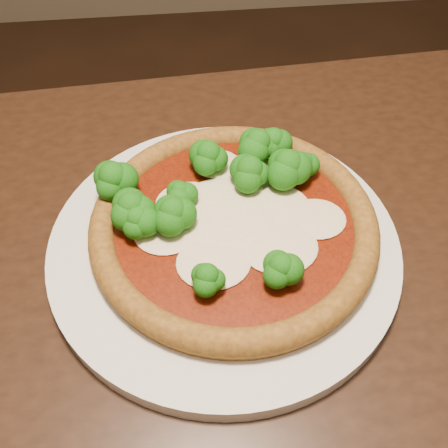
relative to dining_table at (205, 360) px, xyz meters
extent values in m
cube|color=black|center=(0.00, 0.00, 0.09)|extent=(1.17, 0.83, 0.04)
cylinder|color=black|center=(0.49, 0.36, -0.29)|extent=(0.06, 0.06, 0.71)
cylinder|color=silver|center=(0.03, 0.07, 0.11)|extent=(0.35, 0.35, 0.02)
cylinder|color=#8B5E21|center=(0.04, 0.08, 0.13)|extent=(0.28, 0.28, 0.01)
torus|color=#8B5E21|center=(0.04, 0.08, 0.14)|extent=(0.28, 0.28, 0.03)
cylinder|color=#6A1805|center=(0.04, 0.08, 0.14)|extent=(0.24, 0.24, 0.00)
ellipsoid|color=#F5E8C3|center=(0.01, 0.03, 0.14)|extent=(0.07, 0.06, 0.01)
ellipsoid|color=#F5E8C3|center=(0.00, 0.11, 0.14)|extent=(0.07, 0.06, 0.01)
ellipsoid|color=#F5E8C3|center=(0.08, 0.09, 0.14)|extent=(0.07, 0.06, 0.01)
ellipsoid|color=#F5E8C3|center=(0.08, 0.04, 0.14)|extent=(0.07, 0.07, 0.01)
ellipsoid|color=#F5E8C3|center=(-0.03, 0.07, 0.14)|extent=(0.06, 0.06, 0.01)
ellipsoid|color=#F5E8C3|center=(0.03, 0.09, 0.14)|extent=(0.11, 0.10, 0.01)
ellipsoid|color=#F5E8C3|center=(0.03, 0.16, 0.14)|extent=(0.05, 0.05, 0.00)
ellipsoid|color=#F5E8C3|center=(0.06, 0.14, 0.14)|extent=(0.06, 0.06, 0.01)
ellipsoid|color=#F5E8C3|center=(0.12, 0.07, 0.14)|extent=(0.06, 0.05, 0.00)
ellipsoid|color=#218615|center=(0.07, 0.00, 0.16)|extent=(0.04, 0.04, 0.03)
ellipsoid|color=#218615|center=(0.06, 0.12, 0.16)|extent=(0.05, 0.05, 0.04)
ellipsoid|color=#218615|center=(-0.06, 0.09, 0.16)|extent=(0.05, 0.05, 0.04)
ellipsoid|color=#218615|center=(-0.01, 0.10, 0.16)|extent=(0.03, 0.03, 0.03)
ellipsoid|color=#218615|center=(0.02, 0.15, 0.16)|extent=(0.05, 0.05, 0.04)
ellipsoid|color=#218615|center=(0.10, 0.12, 0.16)|extent=(0.05, 0.05, 0.04)
ellipsoid|color=#218615|center=(0.12, 0.13, 0.16)|extent=(0.04, 0.04, 0.03)
ellipsoid|color=#218615|center=(0.08, 0.16, 0.16)|extent=(0.05, 0.05, 0.04)
ellipsoid|color=#218615|center=(0.01, 0.00, 0.16)|extent=(0.04, 0.04, 0.03)
ellipsoid|color=#218615|center=(0.09, 0.17, 0.16)|extent=(0.04, 0.04, 0.04)
ellipsoid|color=#218615|center=(-0.02, 0.07, 0.16)|extent=(0.05, 0.05, 0.04)
ellipsoid|color=#218615|center=(-0.05, 0.07, 0.16)|extent=(0.04, 0.04, 0.03)
ellipsoid|color=#218615|center=(-0.08, 0.13, 0.16)|extent=(0.05, 0.05, 0.04)
camera|label=1|loc=(-0.01, -0.24, 0.51)|focal=40.00mm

